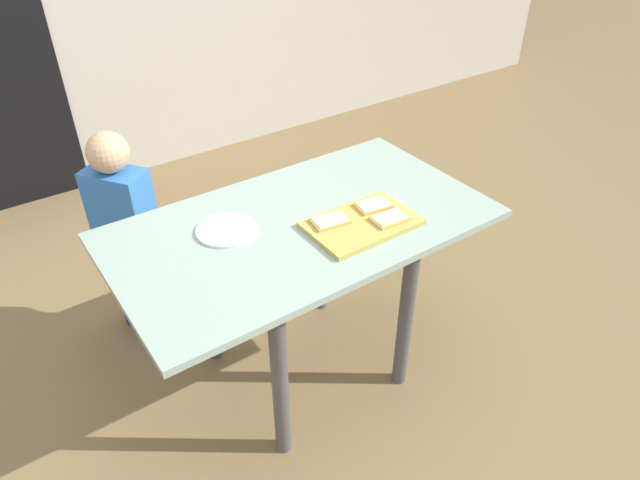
% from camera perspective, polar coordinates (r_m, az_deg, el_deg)
% --- Properties ---
extents(ground_plane, '(16.00, 16.00, 0.00)m').
position_cam_1_polar(ground_plane, '(2.47, -1.53, -12.63)').
color(ground_plane, olive).
extents(dining_table, '(1.34, 0.75, 0.74)m').
position_cam_1_polar(dining_table, '(2.05, -1.81, -0.74)').
color(dining_table, '#95AFA0').
rests_on(dining_table, ground).
extents(cutting_board, '(0.38, 0.25, 0.02)m').
position_cam_1_polar(cutting_board, '(1.96, 4.23, 1.70)').
color(cutting_board, tan).
rests_on(cutting_board, dining_table).
extents(pizza_slice_near_right, '(0.13, 0.09, 0.01)m').
position_cam_1_polar(pizza_slice_near_right, '(1.97, 7.07, 2.19)').
color(pizza_slice_near_right, gold).
rests_on(pizza_slice_near_right, cutting_board).
extents(pizza_slice_far_left, '(0.14, 0.10, 0.01)m').
position_cam_1_polar(pizza_slice_far_left, '(1.94, 1.03, 1.96)').
color(pizza_slice_far_left, gold).
rests_on(pizza_slice_far_left, cutting_board).
extents(pizza_slice_far_right, '(0.14, 0.10, 0.01)m').
position_cam_1_polar(pizza_slice_far_right, '(2.04, 5.44, 3.53)').
color(pizza_slice_far_right, gold).
rests_on(pizza_slice_far_right, cutting_board).
extents(plate_white_left, '(0.21, 0.21, 0.01)m').
position_cam_1_polar(plate_white_left, '(1.96, -9.44, 1.01)').
color(plate_white_left, white).
rests_on(plate_white_left, dining_table).
extents(child_left, '(0.25, 0.28, 0.96)m').
position_cam_1_polar(child_left, '(2.45, -19.03, 1.23)').
color(child_left, '#3F2B6F').
rests_on(child_left, ground).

